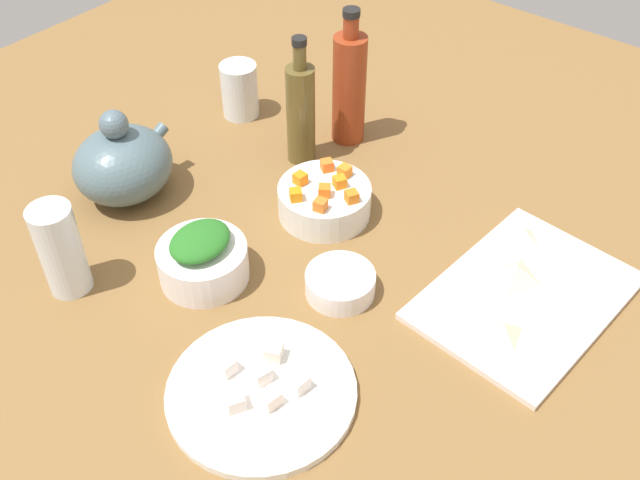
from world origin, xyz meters
TOP-DOWN VIEW (x-y plane):
  - tabletop at (0.00, 0.00)cm, footprint 190.00×190.00cm
  - cutting_board at (13.00, -27.03)cm, footprint 32.62×24.44cm
  - plate_tofu at (-22.77, -9.04)cm, footprint 24.10×24.10cm
  - bowl_greens at (-12.60, 11.50)cm, footprint 13.07×13.07cm
  - bowl_carrots at (9.58, 6.90)cm, footprint 14.78×14.78cm
  - bowl_small_side at (-2.51, -5.76)cm, footprint 10.05×10.05cm
  - teapot at (-6.96, 35.18)cm, footprint 17.75×15.16cm
  - bottle_0 at (28.76, 16.94)cm, footprint 5.83×5.83cm
  - bottle_1 at (18.71, 19.41)cm, footprint 4.89×4.89cm
  - drinking_glass_0 at (-26.07, 25.19)cm, footprint 6.14×6.14cm
  - drinking_glass_1 at (22.16, 37.29)cm, footprint 6.85×6.85cm
  - carrot_cube_0 at (8.13, 5.74)cm, footprint 2.50×2.50cm
  - carrot_cube_1 at (14.02, 6.38)cm, footprint 1.85×1.85cm
  - carrot_cube_2 at (8.11, 10.60)cm, footprint 1.97×1.97cm
  - carrot_cube_3 at (13.41, 9.50)cm, footprint 2.48×2.48cm
  - carrot_cube_4 at (9.67, 1.66)cm, footprint 2.44×2.44cm
  - carrot_cube_5 at (11.34, 5.29)cm, footprint 2.44×2.44cm
  - carrot_cube_6 at (5.13, 4.10)cm, footprint 2.15×2.15cm
  - carrot_cube_7 at (4.60, 8.53)cm, footprint 2.54×2.54cm
  - chopped_greens_mound at (-12.60, 11.50)cm, footprint 10.26×8.56cm
  - tofu_cube_0 at (-23.65, -11.38)cm, footprint 2.51×2.51cm
  - tofu_cube_1 at (-21.60, -8.03)cm, footprint 2.69×2.69cm
  - tofu_cube_2 at (-26.65, -8.39)cm, footprint 3.00×3.00cm
  - tofu_cube_3 at (-19.63, -12.57)cm, footprint 2.46×2.46cm
  - tofu_cube_4 at (-23.45, -3.78)cm, footprint 2.32×2.32cm
  - tofu_cube_5 at (-18.01, -6.96)cm, footprint 2.95×2.95cm
  - dumpling_0 at (14.96, -24.18)cm, footprint 7.19×7.13cm
  - dumpling_1 at (22.74, -21.20)cm, footprint 4.65×4.41cm
  - dumpling_2 at (4.27, -28.04)cm, footprint 6.23×6.04cm

SIDE VIEW (x-z plane):
  - tabletop at x=0.00cm, z-range 0.00..3.00cm
  - cutting_board at x=13.00cm, z-range 3.00..4.00cm
  - plate_tofu at x=-22.77cm, z-range 3.00..4.20cm
  - bowl_small_side at x=-2.51cm, z-range 3.00..6.50cm
  - dumpling_2 at x=4.27cm, z-range 4.00..6.10cm
  - dumpling_1 at x=22.74cm, z-range 4.00..6.25cm
  - dumpling_0 at x=14.96cm, z-range 4.00..6.54cm
  - tofu_cube_0 at x=-23.65cm, z-range 4.20..6.40cm
  - tofu_cube_1 at x=-21.60cm, z-range 4.20..6.40cm
  - tofu_cube_2 at x=-26.65cm, z-range 4.20..6.40cm
  - tofu_cube_3 at x=-19.63cm, z-range 4.20..6.40cm
  - tofu_cube_4 at x=-23.45cm, z-range 4.20..6.40cm
  - tofu_cube_5 at x=-18.01cm, z-range 4.20..6.40cm
  - bowl_carrots at x=9.58cm, z-range 3.00..8.21cm
  - bowl_greens at x=-12.60cm, z-range 3.00..8.72cm
  - drinking_glass_1 at x=22.16cm, z-range 3.00..13.22cm
  - carrot_cube_0 at x=8.13cm, z-range 8.21..10.01cm
  - carrot_cube_1 at x=14.02cm, z-range 8.21..10.01cm
  - carrot_cube_2 at x=8.11cm, z-range 8.21..10.01cm
  - carrot_cube_3 at x=13.41cm, z-range 8.21..10.01cm
  - carrot_cube_4 at x=9.67cm, z-range 8.21..10.01cm
  - carrot_cube_5 at x=11.34cm, z-range 8.21..10.01cm
  - carrot_cube_6 at x=5.13cm, z-range 8.21..10.01cm
  - carrot_cube_7 at x=4.60cm, z-range 8.21..10.01cm
  - teapot at x=-6.96cm, z-range 1.20..17.14cm
  - chopped_greens_mound at x=-12.60cm, z-range 8.72..11.58cm
  - drinking_glass_0 at x=-26.07cm, z-range 3.00..17.39cm
  - bottle_1 at x=18.71cm, z-range 1.02..23.99cm
  - bottle_0 at x=28.76cm, z-range 1.18..25.86cm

